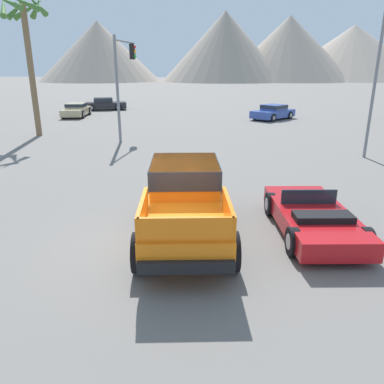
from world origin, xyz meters
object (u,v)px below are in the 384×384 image
at_px(orange_pickup_truck, 185,197).
at_px(palm_tree_short, 26,32).
at_px(parked_car_blue, 273,112).
at_px(red_convertible_car, 313,218).
at_px(traffic_light_main, 124,69).
at_px(street_lamp_post, 381,43).
at_px(parked_car_dark, 104,104).
at_px(parked_car_tan, 76,110).

height_order(orange_pickup_truck, palm_tree_short, palm_tree_short).
distance_m(parked_car_blue, palm_tree_short, 19.24).
bearing_deg(parked_car_blue, palm_tree_short, 71.60).
xyz_separation_m(red_convertible_car, traffic_light_main, (-9.32, 12.43, 3.62)).
height_order(traffic_light_main, street_lamp_post, street_lamp_post).
relative_size(parked_car_dark, street_lamp_post, 0.53).
bearing_deg(orange_pickup_truck, street_lamp_post, 44.66).
bearing_deg(parked_car_blue, red_convertible_car, 126.91).
distance_m(parked_car_tan, palm_tree_short, 11.30).
relative_size(red_convertible_car, parked_car_dark, 0.92).
height_order(parked_car_tan, street_lamp_post, street_lamp_post).
bearing_deg(parked_car_tan, parked_car_dark, -105.13).
bearing_deg(parked_car_tan, traffic_light_main, 117.79).
height_order(orange_pickup_truck, traffic_light_main, traffic_light_main).
xyz_separation_m(orange_pickup_truck, red_convertible_car, (3.27, 0.67, -0.62)).
distance_m(red_convertible_car, parked_car_tan, 28.07).
bearing_deg(red_convertible_car, parked_car_tan, 117.90).
distance_m(parked_car_tan, street_lamp_post, 24.92).
bearing_deg(palm_tree_short, parked_car_dark, 96.64).
height_order(parked_car_dark, parked_car_tan, parked_car_dark).
xyz_separation_m(red_convertible_car, street_lamp_post, (3.68, 9.51, 4.77)).
bearing_deg(orange_pickup_truck, traffic_light_main, 103.73).
distance_m(traffic_light_main, palm_tree_short, 6.31).
bearing_deg(orange_pickup_truck, palm_tree_short, 121.44).
distance_m(red_convertible_car, street_lamp_post, 11.25).
xyz_separation_m(traffic_light_main, palm_tree_short, (-5.96, 0.00, 2.10)).
xyz_separation_m(street_lamp_post, palm_tree_short, (-18.95, 2.93, 0.95)).
relative_size(red_convertible_car, parked_car_blue, 0.99).
relative_size(red_convertible_car, palm_tree_short, 0.52).
distance_m(orange_pickup_truck, parked_car_tan, 26.75).
height_order(parked_car_tan, palm_tree_short, palm_tree_short).
relative_size(parked_car_dark, parked_car_blue, 1.08).
xyz_separation_m(orange_pickup_truck, palm_tree_short, (-12.01, 13.11, 5.10)).
distance_m(parked_car_dark, traffic_light_main, 17.45).
relative_size(parked_car_tan, street_lamp_post, 0.52).
bearing_deg(palm_tree_short, parked_car_tan, 102.19).
xyz_separation_m(red_convertible_car, parked_car_blue, (-0.23, 23.08, 0.19)).
xyz_separation_m(parked_car_tan, parked_car_blue, (17.13, 1.01, 0.02)).
distance_m(parked_car_dark, parked_car_tan, 5.64).
height_order(parked_car_dark, palm_tree_short, palm_tree_short).
distance_m(red_convertible_car, traffic_light_main, 15.96).
distance_m(orange_pickup_truck, street_lamp_post, 13.00).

